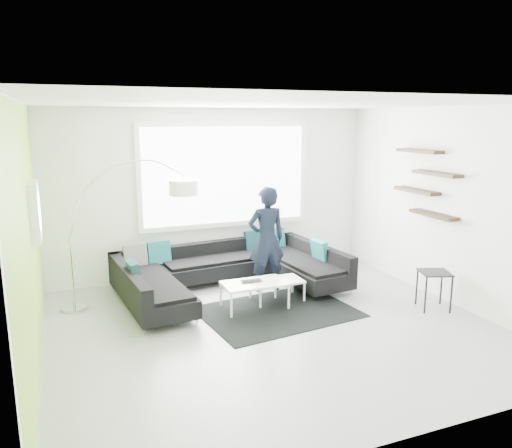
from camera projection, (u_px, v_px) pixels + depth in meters
The scene contains 9 objects.
ground at pixel (273, 327), 6.40m from camera, with size 5.50×5.50×0.00m, color gray.
room_shell at pixel (270, 185), 6.22m from camera, with size 5.54×5.04×2.82m.
sectional_sofa at pixel (231, 273), 7.62m from camera, with size 3.44×2.32×0.70m.
rug at pixel (278, 312), 6.90m from camera, with size 2.05×1.49×0.01m, color black.
coffee_table at pixel (266, 292), 7.16m from camera, with size 1.15×0.67×0.38m, color silver.
arc_lamp at pixel (69, 238), 6.80m from camera, with size 1.91×0.53×2.06m, color white, non-canonical shape.
side_table at pixel (434, 290), 6.97m from camera, with size 0.39×0.39×0.54m, color black.
person at pixel (266, 239), 7.65m from camera, with size 0.60×0.40×1.63m, color black.
laptop at pixel (252, 282), 6.97m from camera, with size 0.31×0.21×0.02m, color black.
Camera 1 is at (-2.42, -5.48, 2.62)m, focal length 35.00 mm.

